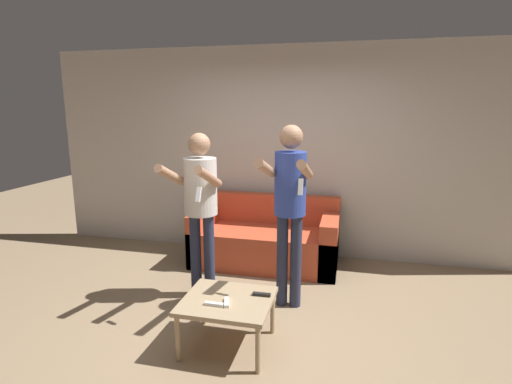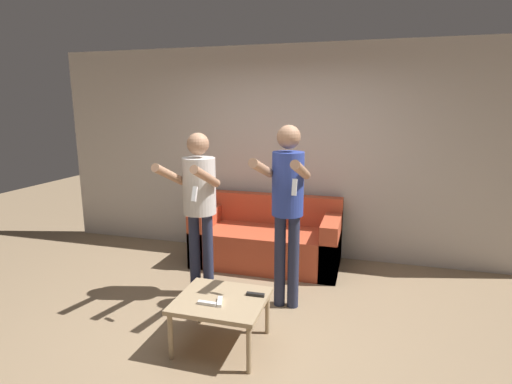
% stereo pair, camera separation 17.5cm
% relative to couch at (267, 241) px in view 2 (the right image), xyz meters
% --- Properties ---
extents(ground_plane, '(14.00, 14.00, 0.00)m').
position_rel_couch_xyz_m(ground_plane, '(0.12, -1.59, -0.29)').
color(ground_plane, '#937A5B').
extents(wall_back, '(6.40, 0.06, 2.70)m').
position_rel_couch_xyz_m(wall_back, '(0.12, 0.45, 1.06)').
color(wall_back, beige).
rests_on(wall_back, ground_plane).
extents(couch, '(1.78, 0.84, 0.83)m').
position_rel_couch_xyz_m(couch, '(0.00, 0.00, 0.00)').
color(couch, '#C64C2D').
rests_on(couch, ground_plane).
extents(person_standing_left, '(0.45, 0.72, 1.69)m').
position_rel_couch_xyz_m(person_standing_left, '(-0.45, -1.04, 0.77)').
color(person_standing_left, '#282D47').
rests_on(person_standing_left, ground_plane).
extents(person_standing_right, '(0.42, 0.77, 1.78)m').
position_rel_couch_xyz_m(person_standing_right, '(0.45, -1.05, 0.82)').
color(person_standing_right, '#282D47').
rests_on(person_standing_right, ground_plane).
extents(coffee_table, '(0.72, 0.64, 0.42)m').
position_rel_couch_xyz_m(coffee_table, '(0.08, -1.84, 0.08)').
color(coffee_table, tan).
rests_on(coffee_table, ground_plane).
extents(remote_near, '(0.15, 0.04, 0.02)m').
position_rel_couch_xyz_m(remote_near, '(0.01, -1.96, 0.14)').
color(remote_near, white).
rests_on(remote_near, coffee_table).
extents(remote_mid, '(0.08, 0.15, 0.02)m').
position_rel_couch_xyz_m(remote_mid, '(0.09, -1.91, 0.14)').
color(remote_mid, white).
rests_on(remote_mid, coffee_table).
extents(remote_far, '(0.15, 0.04, 0.02)m').
position_rel_couch_xyz_m(remote_far, '(0.33, -1.72, 0.14)').
color(remote_far, black).
rests_on(remote_far, coffee_table).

